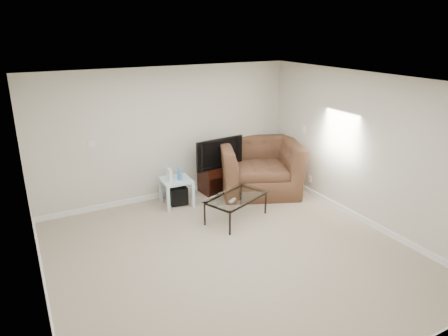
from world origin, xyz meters
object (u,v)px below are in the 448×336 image
recliner (259,159)px  side_table (177,192)px  television (217,152)px  tv_stand (216,179)px  subwoofer (178,195)px  coffee_table (236,208)px

recliner → side_table: bearing=-162.2°
television → recliner: size_ratio=0.62×
tv_stand → subwoofer: 0.95m
television → side_table: television is taller
subwoofer → tv_stand: bearing=12.9°
television → coffee_table: 1.42m
subwoofer → coffee_table: (0.65, -1.07, 0.03)m
tv_stand → side_table: bearing=-171.2°
tv_stand → coffee_table: (-0.27, -1.28, -0.05)m
subwoofer → coffee_table: 1.25m
side_table → coffee_table: side_table is taller
side_table → subwoofer: bearing=30.8°
side_table → recliner: bearing=-4.8°
recliner → coffee_table: recliner is taller
side_table → subwoofer: size_ratio=1.64×
side_table → tv_stand: bearing=13.6°
tv_stand → side_table: (-0.95, -0.23, -0.01)m
recliner → tv_stand: bearing=176.6°
subwoofer → television: bearing=11.3°
television → coffee_table: bearing=-108.6°
coffee_table → side_table: bearing=122.9°
recliner → television: bearing=178.1°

